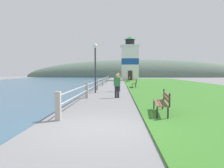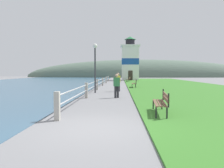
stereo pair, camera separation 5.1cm
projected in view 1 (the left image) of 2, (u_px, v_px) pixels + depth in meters
ground_plane at (96, 128)px, 6.49m from camera, size 160.00×160.00×0.00m
grass_verge at (177, 86)px, 25.84m from camera, size 12.00×59.00×0.06m
seawall_railing at (100, 82)px, 23.69m from camera, size 0.18×32.61×1.00m
park_bench_near at (163, 101)px, 8.53m from camera, size 0.67×2.03×0.94m
park_bench_midway at (135, 83)px, 23.15m from camera, size 0.57×1.95×0.94m
park_bench_far at (129, 79)px, 37.15m from camera, size 0.74×2.02×0.94m
lighthouse at (130, 61)px, 45.64m from camera, size 3.97×3.97×9.11m
person_strolling at (117, 85)px, 14.15m from camera, size 0.43×0.32×1.55m
person_by_railing at (118, 81)px, 18.92m from camera, size 0.40×0.23×1.61m
lamp_post at (95, 59)px, 17.49m from camera, size 0.36×0.36×3.96m
distant_hillside at (141, 77)px, 75.39m from camera, size 80.00×16.00×12.00m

